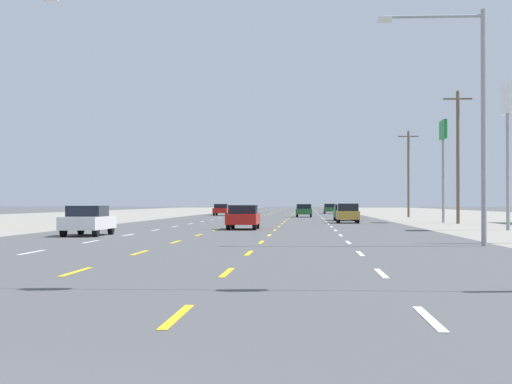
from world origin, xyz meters
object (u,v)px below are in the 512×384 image
object	(u,v)px
pole_sign_right_row_1	(508,116)
streetlight_right_row_0	(472,108)
sedan_far_left_nearest	(88,220)
sedan_far_right_farthest	(330,209)
pole_sign_right_row_2	(443,143)
sedan_inner_right_far	(304,210)
sedan_far_left_farther	(221,210)
sedan_center_turn_near	(243,217)
hatchback_far_right_mid	(348,213)
sedan_far_right_midfar	(344,212)

from	to	relation	value
pole_sign_right_row_1	streetlight_right_row_0	size ratio (longest dim) A/B	0.97
sedan_far_left_nearest	sedan_far_right_farthest	world-z (taller)	same
pole_sign_right_row_2	sedan_inner_right_far	bearing A→B (deg)	113.59
sedan_far_right_farthest	pole_sign_right_row_1	xyz separation A→B (m)	(8.22, -76.46, 5.88)
sedan_far_left_farther	pole_sign_right_row_1	world-z (taller)	pole_sign_right_row_1
pole_sign_right_row_1	pole_sign_right_row_2	bearing A→B (deg)	91.91
sedan_far_left_nearest	streetlight_right_row_0	world-z (taller)	streetlight_right_row_0
sedan_far_left_farther	pole_sign_right_row_1	xyz separation A→B (m)	(22.42, -56.83, 5.88)
pole_sign_right_row_1	sedan_inner_right_far	bearing A→B (deg)	104.81
sedan_center_turn_near	sedan_far_left_farther	world-z (taller)	same
hatchback_far_right_mid	pole_sign_right_row_1	world-z (taller)	pole_sign_right_row_1
sedan_far_right_midfar	sedan_inner_right_far	bearing A→B (deg)	101.06
sedan_inner_right_far	pole_sign_right_row_1	world-z (taller)	pole_sign_right_row_1
sedan_far_right_midfar	pole_sign_right_row_2	bearing A→B (deg)	-43.58
sedan_far_right_midfar	streetlight_right_row_0	bearing A→B (deg)	-86.48
hatchback_far_right_mid	pole_sign_right_row_1	size ratio (longest dim) A/B	0.46
sedan_far_left_nearest	sedan_center_turn_near	bearing A→B (deg)	56.36
sedan_far_left_nearest	hatchback_far_right_mid	xyz separation A→B (m)	(13.88, 26.66, 0.03)
hatchback_far_right_mid	pole_sign_right_row_2	distance (m)	9.88
sedan_far_right_farthest	pole_sign_right_row_2	xyz separation A→B (m)	(7.57, -57.12, 5.72)
sedan_center_turn_near	sedan_inner_right_far	bearing A→B (deg)	85.44
sedan_far_left_nearest	hatchback_far_right_mid	size ratio (longest dim) A/B	1.15
sedan_inner_right_far	pole_sign_right_row_1	size ratio (longest dim) A/B	0.53
sedan_far_right_farthest	streetlight_right_row_0	size ratio (longest dim) A/B	0.51
sedan_center_turn_near	streetlight_right_row_0	distance (m)	21.98
sedan_far_left_farther	pole_sign_right_row_2	bearing A→B (deg)	-59.86
sedan_far_right_midfar	pole_sign_right_row_1	bearing A→B (deg)	-72.65
sedan_far_left_nearest	sedan_inner_right_far	world-z (taller)	same
sedan_far_left_nearest	pole_sign_right_row_1	size ratio (longest dim) A/B	0.53
sedan_far_left_nearest	sedan_far_right_midfar	distance (m)	38.66
hatchback_far_right_mid	sedan_far_left_farther	size ratio (longest dim) A/B	0.87
pole_sign_right_row_1	sedan_far_right_farthest	bearing A→B (deg)	96.14
sedan_far_left_farther	sedan_inner_right_far	bearing A→B (deg)	-47.90
sedan_center_turn_near	sedan_far_right_farthest	bearing A→B (deg)	84.49
sedan_far_right_midfar	sedan_inner_right_far	world-z (taller)	same
sedan_far_left_nearest	sedan_center_turn_near	world-z (taller)	same
sedan_inner_right_far	sedan_far_right_midfar	bearing A→B (deg)	-78.94
streetlight_right_row_0	pole_sign_right_row_1	bearing A→B (deg)	73.04
sedan_far_left_nearest	pole_sign_right_row_2	distance (m)	36.44
sedan_far_right_midfar	pole_sign_right_row_1	world-z (taller)	pole_sign_right_row_1
hatchback_far_right_mid	sedan_inner_right_far	world-z (taller)	hatchback_far_right_mid
sedan_center_turn_near	pole_sign_right_row_2	world-z (taller)	pole_sign_right_row_2
sedan_far_left_farther	streetlight_right_row_0	size ratio (longest dim) A/B	0.51
sedan_far_left_nearest	pole_sign_right_row_2	bearing A→B (deg)	52.96
sedan_far_left_nearest	pole_sign_right_row_1	bearing A→B (deg)	22.81
sedan_far_right_midfar	pole_sign_right_row_2	world-z (taller)	pole_sign_right_row_2
sedan_center_turn_near	pole_sign_right_row_2	distance (m)	24.39
sedan_far_left_nearest	pole_sign_right_row_2	world-z (taller)	pole_sign_right_row_2
sedan_far_right_farthest	pole_sign_right_row_1	bearing A→B (deg)	-83.86
sedan_center_turn_near	sedan_far_left_farther	size ratio (longest dim) A/B	1.00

